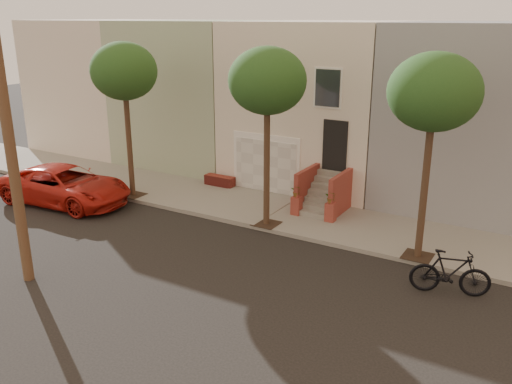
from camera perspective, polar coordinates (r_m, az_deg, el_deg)
The scene contains 9 objects.
ground at distance 17.40m, azimuth -8.23°, elevation -7.21°, with size 90.00×90.00×0.00m, color black.
sidewalk at distance 21.44m, azimuth 0.69°, elevation -1.82°, with size 40.00×3.70×0.15m, color gray.
house_row at distance 25.66m, azimuth 7.35°, elevation 9.59°, with size 33.10×11.70×7.00m.
tree_left at distance 22.43m, azimuth -13.75°, elevation 12.17°, with size 2.70×2.57×6.30m.
tree_mid at distance 18.53m, azimuth 1.19°, elevation 11.51°, with size 2.70×2.57×6.30m.
tree_right at distance 16.55m, azimuth 18.26°, elevation 9.83°, with size 2.70×2.57×6.30m.
utility_pole at distance 9.41m, azimuth 17.19°, elevation 3.79°, with size 23.60×1.22×10.00m.
pickup_truck at distance 23.42m, azimuth -19.43°, elevation 0.66°, with size 2.57×5.57×1.55m, color red.
motorcycle at distance 15.97m, azimuth 19.79°, elevation -7.99°, with size 0.61×2.17×1.30m, color black.
Camera 1 is at (10.06, -12.12, 7.39)m, focal length 37.96 mm.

